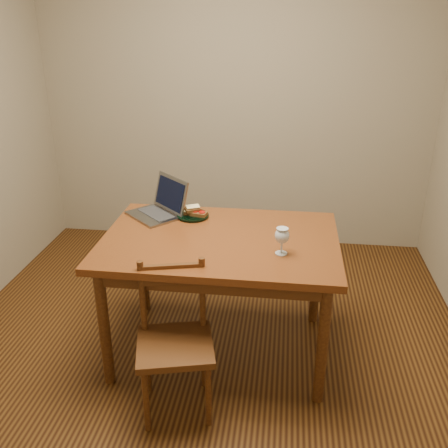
# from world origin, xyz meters

# --- Properties ---
(floor) EXTENTS (3.20, 3.20, 0.02)m
(floor) POSITION_xyz_m (0.00, 0.00, -0.01)
(floor) COLOR black
(floor) RESTS_ON ground
(back_wall) EXTENTS (3.20, 0.02, 2.60)m
(back_wall) POSITION_xyz_m (0.00, 1.61, 1.30)
(back_wall) COLOR gray
(back_wall) RESTS_ON floor
(front_wall) EXTENTS (3.20, 0.02, 2.60)m
(front_wall) POSITION_xyz_m (0.00, -1.61, 1.30)
(front_wall) COLOR gray
(front_wall) RESTS_ON floor
(table) EXTENTS (1.30, 0.90, 0.74)m
(table) POSITION_xyz_m (0.09, 0.00, 0.65)
(table) COLOR #4F210D
(table) RESTS_ON floor
(chair) EXTENTS (0.45, 0.43, 0.40)m
(chair) POSITION_xyz_m (-0.07, -0.49, 0.43)
(chair) COLOR #35170B
(chair) RESTS_ON floor
(plate) EXTENTS (0.19, 0.19, 0.02)m
(plate) POSITION_xyz_m (-0.11, 0.28, 0.75)
(plate) COLOR black
(plate) RESTS_ON table
(sandwich_cheese) EXTENTS (0.10, 0.06, 0.03)m
(sandwich_cheese) POSITION_xyz_m (-0.14, 0.29, 0.77)
(sandwich_cheese) COLOR #381E0C
(sandwich_cheese) RESTS_ON plate
(sandwich_tomato) EXTENTS (0.11, 0.08, 0.03)m
(sandwich_tomato) POSITION_xyz_m (-0.07, 0.27, 0.77)
(sandwich_tomato) COLOR #381E0C
(sandwich_tomato) RESTS_ON plate
(sandwich_top) EXTENTS (0.11, 0.09, 0.03)m
(sandwich_top) POSITION_xyz_m (-0.11, 0.28, 0.79)
(sandwich_top) COLOR #381E0C
(sandwich_top) RESTS_ON plate
(milk_glass) EXTENTS (0.08, 0.08, 0.15)m
(milk_glass) POSITION_xyz_m (0.43, -0.15, 0.81)
(milk_glass) COLOR white
(milk_glass) RESTS_ON table
(laptop) EXTENTS (0.42, 0.41, 0.22)m
(laptop) POSITION_xyz_m (-0.31, 0.30, 0.80)
(laptop) COLOR slate
(laptop) RESTS_ON table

